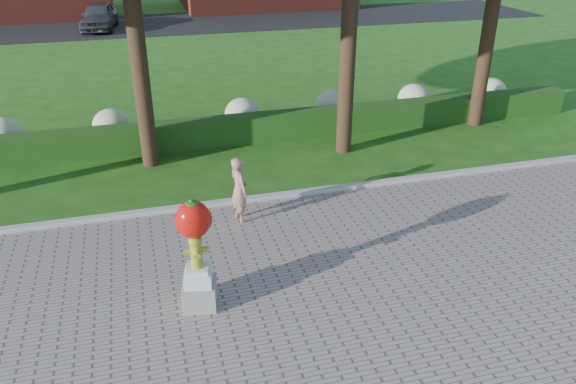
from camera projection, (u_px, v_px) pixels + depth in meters
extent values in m
plane|color=#214E13|center=(275.00, 273.00, 10.91)|extent=(100.00, 100.00, 0.00)
cube|color=#ADADA5|center=(243.00, 201.00, 13.46)|extent=(40.00, 0.18, 0.15)
cube|color=#1F4614|center=(216.00, 132.00, 16.76)|extent=(24.00, 0.70, 0.80)
ellipsoid|color=#ABB389|center=(3.00, 135.00, 16.11)|extent=(1.10, 1.10, 0.99)
ellipsoid|color=#ABB389|center=(111.00, 125.00, 16.83)|extent=(1.10, 1.10, 0.99)
ellipsoid|color=#ABB389|center=(242.00, 114.00, 17.79)|extent=(1.10, 1.10, 0.99)
ellipsoid|color=#ABB389|center=(331.00, 106.00, 18.52)|extent=(1.10, 1.10, 0.99)
ellipsoid|color=#ABB389|center=(414.00, 98.00, 19.24)|extent=(1.10, 1.10, 0.99)
ellipsoid|color=#ABB389|center=(490.00, 92.00, 19.96)|extent=(1.10, 1.10, 0.99)
cube|color=black|center=(163.00, 24.00, 35.01)|extent=(50.00, 8.00, 0.02)
cylinder|color=black|center=(138.00, 53.00, 14.21)|extent=(0.44, 0.44, 6.16)
cylinder|color=black|center=(349.00, 23.00, 14.86)|extent=(0.44, 0.44, 7.28)
cylinder|color=black|center=(488.00, 33.00, 17.24)|extent=(0.44, 0.44, 5.88)
cube|color=gray|center=(200.00, 294.00, 9.86)|extent=(0.67, 0.67, 0.46)
cube|color=silver|center=(198.00, 277.00, 9.69)|extent=(0.54, 0.54, 0.26)
cube|color=silver|center=(198.00, 269.00, 9.62)|extent=(0.43, 0.43, 0.09)
cylinder|color=#9A9C22|center=(196.00, 254.00, 9.48)|extent=(0.20, 0.20, 0.52)
ellipsoid|color=#9A9C22|center=(195.00, 240.00, 9.36)|extent=(0.24, 0.24, 0.17)
cylinder|color=#9A9C22|center=(187.00, 252.00, 9.42)|extent=(0.11, 0.10, 0.10)
cylinder|color=#9A9C22|center=(205.00, 249.00, 9.49)|extent=(0.11, 0.10, 0.10)
cylinder|color=#9A9C22|center=(197.00, 255.00, 9.33)|extent=(0.11, 0.11, 0.11)
cylinder|color=#9A9C22|center=(195.00, 237.00, 9.33)|extent=(0.07, 0.07, 0.05)
ellipsoid|color=red|center=(193.00, 220.00, 9.18)|extent=(0.58, 0.52, 0.67)
ellipsoid|color=red|center=(183.00, 222.00, 9.15)|extent=(0.28, 0.28, 0.43)
ellipsoid|color=red|center=(204.00, 219.00, 9.23)|extent=(0.28, 0.28, 0.43)
cylinder|color=#205F15|center=(192.00, 202.00, 9.04)|extent=(0.09, 0.09, 0.11)
ellipsoid|color=#205F15|center=(192.00, 203.00, 9.05)|extent=(0.22, 0.22, 0.07)
imported|color=#AC7662|center=(239.00, 189.00, 12.37)|extent=(0.50, 0.63, 1.52)
imported|color=#3D3E44|center=(99.00, 16.00, 33.05)|extent=(2.35, 4.67, 1.52)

